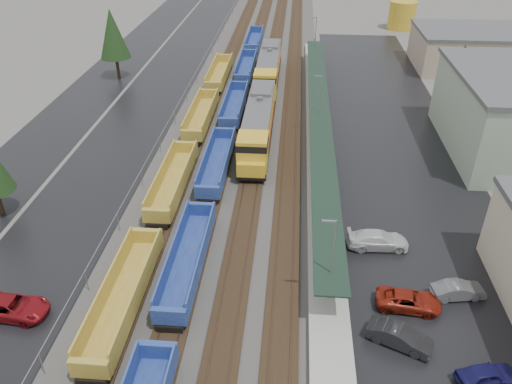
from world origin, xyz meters
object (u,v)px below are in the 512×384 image
parked_car_east_c (378,240)px  parked_car_east_e (458,290)px  parked_car_east_a (399,337)px  storage_tank (402,15)px  well_string_yellow (153,229)px  locomotive_trail (268,70)px  parked_car_east_d (487,375)px  locomotive_lead (258,125)px  parked_car_west_c (12,307)px  well_string_blue (217,163)px  parked_car_east_b (409,301)px

parked_car_east_c → parked_car_east_e: parked_car_east_c is taller
parked_car_east_a → storage_tank: bearing=15.4°
well_string_yellow → parked_car_east_e: well_string_yellow is taller
locomotive_trail → parked_car_east_c: (12.19, -40.52, -1.80)m
parked_car_east_d → parked_car_east_c: bearing=7.2°
well_string_yellow → storage_tank: size_ratio=17.20×
locomotive_lead → parked_car_east_c: (12.19, -19.52, -1.80)m
parked_car_west_c → parked_car_east_e: size_ratio=1.31×
parked_car_west_c → parked_car_east_c: (28.37, 10.48, 0.02)m
well_string_yellow → parked_car_west_c: (-8.18, -9.95, -0.42)m
parked_car_east_a → parked_car_east_e: bearing=-21.5°
well_string_blue → parked_car_east_e: bearing=-40.0°
parked_car_east_a → parked_car_east_e: (5.36, 5.15, -0.06)m
locomotive_lead → parked_car_east_b: locomotive_lead is taller
parked_car_east_e → well_string_blue: bearing=39.9°
well_string_yellow → storage_tank: (34.85, 78.93, 1.72)m
well_string_yellow → parked_car_east_c: well_string_yellow is taller
locomotive_lead → locomotive_trail: size_ratio=1.00×
storage_tank → parked_car_east_b: (-13.24, -85.73, -2.22)m
well_string_blue → parked_car_east_e: size_ratio=27.35×
parked_car_east_b → parked_car_east_e: size_ratio=1.18×
parked_car_west_c → parked_car_east_b: size_ratio=1.12×
parked_car_east_a → parked_car_east_b: size_ratio=0.93×
parked_car_west_c → parked_car_east_e: 34.16m
parked_car_west_c → parked_car_east_c: size_ratio=1.01×
well_string_blue → parked_car_east_c: well_string_blue is taller
locomotive_lead → parked_car_west_c: locomotive_lead is taller
locomotive_trail → parked_car_east_c: locomotive_trail is taller
locomotive_trail → well_string_yellow: bearing=-101.0°
well_string_blue → parked_car_west_c: size_ratio=20.80×
locomotive_lead → parked_car_east_d: 37.67m
storage_tank → well_string_yellow: bearing=-113.8°
parked_car_west_c → parked_car_east_d: parked_car_west_c is taller
storage_tank → parked_car_east_c: storage_tank is taller
storage_tank → locomotive_lead: bearing=-114.5°
parked_car_west_c → parked_car_east_a: 28.50m
locomotive_trail → well_string_blue: (-4.00, -28.19, -1.43)m
parked_car_east_d → parked_car_east_e: (0.18, 7.92, -0.00)m
locomotive_trail → storage_tank: (26.85, 37.88, 0.31)m
well_string_yellow → parked_car_west_c: bearing=-129.4°
well_string_yellow → locomotive_lead: bearing=68.2°
parked_car_west_c → parked_car_east_a: (28.49, -0.55, -0.01)m
locomotive_lead → parked_car_east_c: bearing=-58.0°
parked_car_east_c → parked_car_east_d: bearing=-162.3°
parked_car_east_a → parked_car_east_d: 5.87m
locomotive_lead → parked_car_east_a: (12.32, -30.54, -1.84)m
well_string_blue → parked_car_east_a: bearing=-55.1°
parked_car_east_b → parked_car_east_c: bearing=16.1°
storage_tank → parked_car_east_d: bearing=-95.8°
locomotive_trail → parked_car_east_a: (12.32, -51.54, -1.84)m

